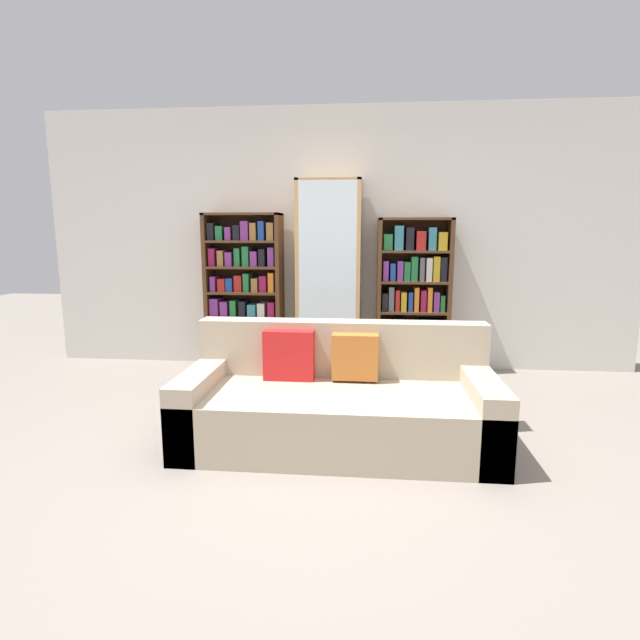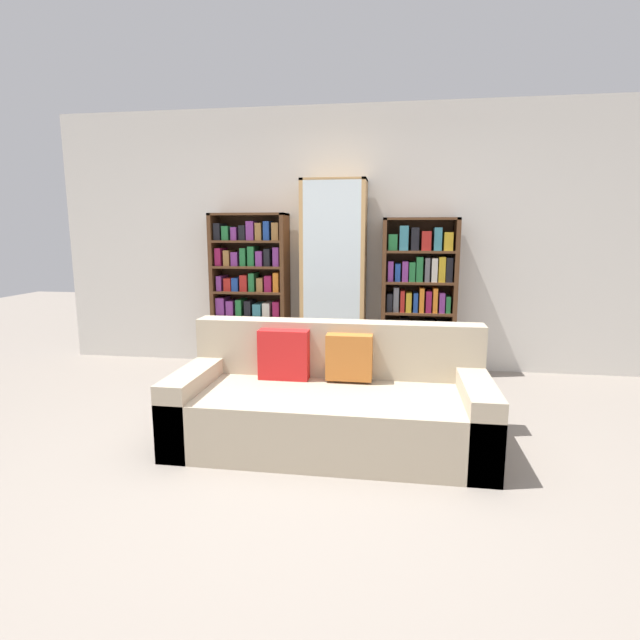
% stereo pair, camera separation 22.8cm
% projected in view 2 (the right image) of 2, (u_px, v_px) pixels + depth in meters
% --- Properties ---
extents(ground_plane, '(16.00, 16.00, 0.00)m').
position_uv_depth(ground_plane, '(299.00, 465.00, 3.12)').
color(ground_plane, gray).
extents(wall_back, '(6.22, 0.06, 2.70)m').
position_uv_depth(wall_back, '(342.00, 240.00, 5.24)').
color(wall_back, beige).
rests_on(wall_back, ground).
extents(couch, '(2.09, 0.93, 0.79)m').
position_uv_depth(couch, '(331.00, 403.00, 3.43)').
color(couch, tan).
rests_on(couch, ground).
extents(bookshelf_left, '(0.79, 0.32, 1.62)m').
position_uv_depth(bookshelf_left, '(251.00, 293.00, 5.28)').
color(bookshelf_left, '#4C2D19').
rests_on(bookshelf_left, ground).
extents(display_cabinet, '(0.65, 0.36, 1.95)m').
position_uv_depth(display_cabinet, '(334.00, 278.00, 5.10)').
color(display_cabinet, tan).
rests_on(display_cabinet, ground).
extents(bookshelf_right, '(0.73, 0.32, 1.57)m').
position_uv_depth(bookshelf_right, '(419.00, 299.00, 5.03)').
color(bookshelf_right, '#4C2D19').
rests_on(bookshelf_right, ground).
extents(wine_bottle, '(0.09, 0.09, 0.40)m').
position_uv_depth(wine_bottle, '(366.00, 386.00, 4.16)').
color(wine_bottle, black).
rests_on(wine_bottle, ground).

